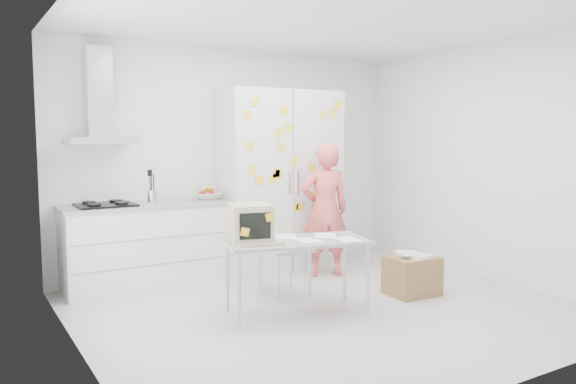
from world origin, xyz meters
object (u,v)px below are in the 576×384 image
desk (267,232)px  chair (281,239)px  cardboard_box (412,275)px  person (325,210)px

desk → chair: desk is taller
desk → chair: bearing=64.4°
chair → cardboard_box: bearing=-33.6°
desk → cardboard_box: bearing=8.1°
desk → cardboard_box: 1.73m
chair → cardboard_box: 1.41m
person → chair: size_ratio=1.54×
cardboard_box → chair: bearing=146.2°
person → desk: 1.62m
person → desk: person is taller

